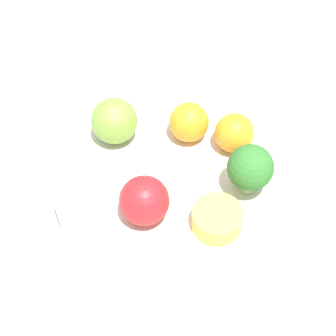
{
  "coord_description": "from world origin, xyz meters",
  "views": [
    {
      "loc": [
        0.19,
        -0.34,
        0.55
      ],
      "look_at": [
        0.0,
        0.0,
        0.06
      ],
      "focal_mm": 60.0,
      "sensor_mm": 36.0,
      "label": 1
    }
  ],
  "objects_px": {
    "orange_back": "(234,133)",
    "broccoli": "(250,168)",
    "orange_front": "(189,122)",
    "small_cup": "(217,219)",
    "apple_red": "(144,201)",
    "apple_green": "(114,121)",
    "bowl": "(168,181)"
  },
  "relations": [
    {
      "from": "orange_front",
      "to": "broccoli",
      "type": "bearing_deg",
      "value": -22.01
    },
    {
      "from": "bowl",
      "to": "apple_red",
      "type": "bearing_deg",
      "value": -84.12
    },
    {
      "from": "bowl",
      "to": "orange_back",
      "type": "xyz_separation_m",
      "value": [
        0.05,
        0.07,
        0.04
      ]
    },
    {
      "from": "orange_back",
      "to": "apple_green",
      "type": "bearing_deg",
      "value": -156.77
    },
    {
      "from": "bowl",
      "to": "orange_back",
      "type": "distance_m",
      "value": 0.09
    },
    {
      "from": "broccoli",
      "to": "orange_front",
      "type": "xyz_separation_m",
      "value": [
        -0.09,
        0.04,
        -0.01
      ]
    },
    {
      "from": "orange_front",
      "to": "small_cup",
      "type": "bearing_deg",
      "value": -48.78
    },
    {
      "from": "apple_red",
      "to": "orange_front",
      "type": "height_order",
      "value": "apple_red"
    },
    {
      "from": "broccoli",
      "to": "apple_red",
      "type": "xyz_separation_m",
      "value": [
        -0.08,
        -0.09,
        -0.01
      ]
    },
    {
      "from": "bowl",
      "to": "orange_back",
      "type": "relative_size",
      "value": 5.73
    },
    {
      "from": "apple_red",
      "to": "apple_green",
      "type": "distance_m",
      "value": 0.12
    },
    {
      "from": "bowl",
      "to": "apple_green",
      "type": "bearing_deg",
      "value": 167.46
    },
    {
      "from": "apple_green",
      "to": "small_cup",
      "type": "height_order",
      "value": "apple_green"
    },
    {
      "from": "orange_back",
      "to": "orange_front",
      "type": "bearing_deg",
      "value": -168.27
    },
    {
      "from": "bowl",
      "to": "apple_red",
      "type": "relative_size",
      "value": 4.97
    },
    {
      "from": "apple_red",
      "to": "small_cup",
      "type": "height_order",
      "value": "apple_red"
    },
    {
      "from": "apple_red",
      "to": "apple_green",
      "type": "relative_size",
      "value": 0.98
    },
    {
      "from": "broccoli",
      "to": "orange_front",
      "type": "relative_size",
      "value": 1.34
    },
    {
      "from": "apple_green",
      "to": "bowl",
      "type": "bearing_deg",
      "value": -12.54
    },
    {
      "from": "orange_front",
      "to": "small_cup",
      "type": "height_order",
      "value": "orange_front"
    },
    {
      "from": "bowl",
      "to": "small_cup",
      "type": "bearing_deg",
      "value": -24.34
    },
    {
      "from": "broccoli",
      "to": "small_cup",
      "type": "xyz_separation_m",
      "value": [
        -0.01,
        -0.06,
        -0.02
      ]
    },
    {
      "from": "apple_red",
      "to": "small_cup",
      "type": "xyz_separation_m",
      "value": [
        0.07,
        0.03,
        -0.01
      ]
    },
    {
      "from": "broccoli",
      "to": "apple_red",
      "type": "relative_size",
      "value": 1.18
    },
    {
      "from": "apple_red",
      "to": "small_cup",
      "type": "distance_m",
      "value": 0.08
    },
    {
      "from": "orange_back",
      "to": "broccoli",
      "type": "bearing_deg",
      "value": -50.55
    },
    {
      "from": "bowl",
      "to": "broccoli",
      "type": "height_order",
      "value": "broccoli"
    },
    {
      "from": "apple_green",
      "to": "orange_back",
      "type": "relative_size",
      "value": 1.18
    },
    {
      "from": "apple_green",
      "to": "small_cup",
      "type": "bearing_deg",
      "value": -18.53
    },
    {
      "from": "bowl",
      "to": "orange_front",
      "type": "bearing_deg",
      "value": 96.36
    },
    {
      "from": "orange_front",
      "to": "orange_back",
      "type": "height_order",
      "value": "same"
    },
    {
      "from": "apple_red",
      "to": "apple_green",
      "type": "xyz_separation_m",
      "value": [
        -0.09,
        0.08,
        0.0
      ]
    }
  ]
}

